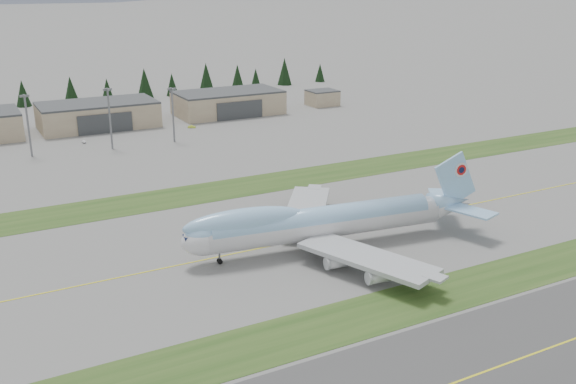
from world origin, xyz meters
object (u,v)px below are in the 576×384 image
hangar_center (98,115)px  hangar_right (228,103)px  service_vehicle_a (84,143)px  service_vehicle_b (192,128)px  boeing_747_freighter (323,222)px  service_vehicle_c (240,118)px

hangar_center → hangar_right: bearing=0.0°
service_vehicle_a → service_vehicle_b: size_ratio=0.98×
boeing_747_freighter → service_vehicle_a: bearing=110.0°
hangar_center → service_vehicle_b: hangar_center is taller
service_vehicle_b → service_vehicle_a: bearing=126.9°
service_vehicle_b → service_vehicle_c: service_vehicle_b is taller
boeing_747_freighter → hangar_center: 157.43m
boeing_747_freighter → service_vehicle_c: size_ratio=20.08×
hangar_right → service_vehicle_b: 33.18m
hangar_center → hangar_right: same height
service_vehicle_b → hangar_center: bearing=89.5°
hangar_right → service_vehicle_c: 11.72m
boeing_747_freighter → hangar_right: boeing_747_freighter is taller
hangar_center → boeing_747_freighter: bearing=-83.6°
hangar_center → service_vehicle_c: size_ratio=12.64×
boeing_747_freighter → service_vehicle_b: boeing_747_freighter is taller
hangar_right → service_vehicle_a: hangar_right is taller
service_vehicle_c → hangar_center: bearing=179.2°
service_vehicle_a → service_vehicle_b: bearing=5.7°
hangar_right → service_vehicle_c: bearing=-84.0°
hangar_right → service_vehicle_a: 76.26m
boeing_747_freighter → service_vehicle_b: size_ratio=22.70×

